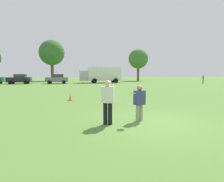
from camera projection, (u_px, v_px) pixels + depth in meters
ground_plane at (153, 122)px, 7.90m from camera, size 180.36×180.36×0.00m
player_thrower at (108, 100)px, 7.48m from camera, size 0.55×0.42×1.73m
player_defender at (139, 101)px, 8.08m from camera, size 0.51×0.39×1.50m
frisbee at (132, 93)px, 7.55m from camera, size 0.27×0.27×0.07m
traffic_cone at (70, 97)px, 14.14m from camera, size 0.32×0.32×0.48m
parked_car_mid_left at (19, 79)px, 36.15m from camera, size 4.24×2.29×1.82m
parked_car_center at (57, 79)px, 37.05m from camera, size 4.24×2.29×1.82m
box_truck at (101, 74)px, 40.35m from camera, size 8.55×3.13×3.18m
bystander_sideline_watcher at (203, 79)px, 37.64m from camera, size 0.50×0.50×1.64m
tree_center_elm at (52, 53)px, 49.44m from camera, size 6.44×6.44×10.46m
tree_east_birch at (138, 59)px, 50.66m from camera, size 5.13×5.13×8.34m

